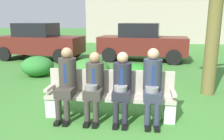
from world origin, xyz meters
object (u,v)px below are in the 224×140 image
shrub_far_lawn (134,77)px  parked_car_near (39,42)px  seated_man_rightmost (152,82)px  shrub_mid_lawn (90,71)px  park_bench (110,94)px  parked_car_far (142,42)px  shrub_near_bench (37,66)px  seated_man_centerleft (94,83)px  seated_man_leftmost (67,79)px  seated_man_centerright (122,83)px

shrub_far_lawn → parked_car_near: bearing=137.0°
seated_man_rightmost → shrub_mid_lawn: 2.87m
park_bench → parked_car_near: parked_car_near is taller
shrub_mid_lawn → parked_car_far: (1.52, 4.01, 0.46)m
shrub_near_bench → parked_car_near: size_ratio=0.26×
shrub_mid_lawn → shrub_far_lawn: shrub_mid_lawn is taller
shrub_mid_lawn → seated_man_centerleft: bearing=-75.3°
seated_man_leftmost → seated_man_centerright: (1.06, -0.01, -0.04)m
seated_man_centerright → shrub_mid_lawn: 2.59m
parked_car_far → park_bench: bearing=-95.8°
seated_man_centerleft → seated_man_centerright: size_ratio=0.99×
shrub_far_lawn → parked_car_near: size_ratio=0.28×
parked_car_near → seated_man_leftmost: bearing=-61.3°
seated_man_centerleft → shrub_mid_lawn: (-0.60, 2.30, -0.33)m
seated_man_centerright → shrub_near_bench: size_ratio=1.20×
park_bench → shrub_mid_lawn: bearing=112.2°
park_bench → parked_car_far: bearing=84.2°
park_bench → shrub_far_lawn: 1.72m
seated_man_leftmost → shrub_mid_lawn: bearing=91.8°
seated_man_leftmost → seated_man_rightmost: size_ratio=0.99×
shrub_mid_lawn → seated_man_centerright: bearing=-63.9°
seated_man_centerleft → parked_car_near: (-3.80, 5.99, 0.13)m
shrub_far_lawn → seated_man_rightmost: bearing=-77.9°
park_bench → seated_man_centerright: size_ratio=1.91×
seated_man_centerright → parked_car_far: parked_car_far is taller
park_bench → seated_man_leftmost: bearing=-171.2°
seated_man_rightmost → parked_car_far: (-0.17, 6.31, 0.09)m
seated_man_centerleft → shrub_mid_lawn: seated_man_centerleft is taller
shrub_far_lawn → seated_man_centerright: bearing=-95.3°
seated_man_centerright → parked_car_near: 7.39m
shrub_far_lawn → parked_car_near: (-4.50, 4.19, 0.48)m
shrub_near_bench → shrub_mid_lawn: 2.04m
park_bench → parked_car_far: (0.63, 6.18, 0.40)m
shrub_near_bench → shrub_mid_lawn: shrub_mid_lawn is taller
seated_man_leftmost → parked_car_near: parked_car_near is taller
seated_man_rightmost → shrub_far_lawn: bearing=102.1°
shrub_mid_lawn → seated_man_leftmost: bearing=-88.2°
seated_man_centerleft → shrub_mid_lawn: size_ratio=1.05×
park_bench → shrub_far_lawn: bearing=76.1°
seated_man_leftmost → seated_man_rightmost: (1.61, -0.00, 0.00)m
seated_man_leftmost → seated_man_centerleft: 0.54m
parked_car_near → park_bench: bearing=-55.1°
shrub_mid_lawn → parked_car_near: (-3.20, 3.69, 0.46)m
seated_man_leftmost → parked_car_near: (-3.27, 5.98, 0.09)m
parked_car_near → seated_man_centerright: bearing=-54.2°
shrub_mid_lawn → parked_car_near: bearing=130.9°
seated_man_centerright → shrub_near_bench: (-3.05, 2.97, -0.38)m
park_bench → parked_car_far: size_ratio=0.61×
seated_man_centerright → shrub_mid_lawn: seated_man_centerright is taller
seated_man_rightmost → parked_car_far: bearing=91.5°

